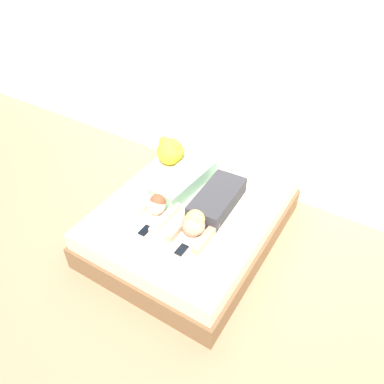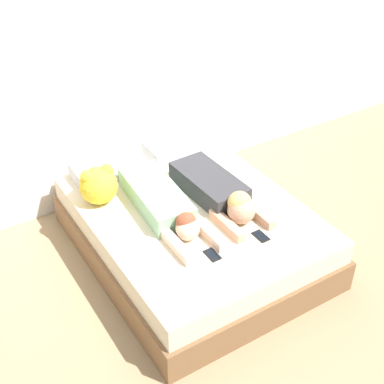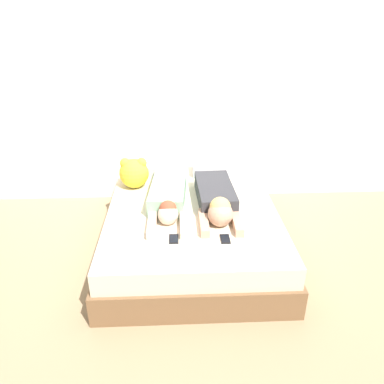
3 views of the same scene
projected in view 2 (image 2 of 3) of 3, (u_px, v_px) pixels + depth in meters
ground_plane at (192, 252)px, 4.34m from camera, size 12.00×12.00×0.00m
wall_back at (119, 54)px, 4.38m from camera, size 12.00×0.06×2.60m
bed at (192, 231)px, 4.21m from camera, size 1.57×1.97×0.44m
pillow_head_left at (108, 168)px, 4.44m from camera, size 0.59×0.30×0.12m
pillow_head_right at (178, 146)px, 4.73m from camera, size 0.59×0.30×0.12m
person_left at (163, 204)px, 3.99m from camera, size 0.37×1.11×0.20m
person_right at (219, 192)px, 4.10m from camera, size 0.35×0.98×0.24m
cell_phone_left at (212, 255)px, 3.64m from camera, size 0.07×0.13×0.01m
cell_phone_right at (261, 236)px, 3.80m from camera, size 0.07×0.13×0.01m
plush_toy at (98, 185)px, 4.07m from camera, size 0.29×0.29×0.31m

